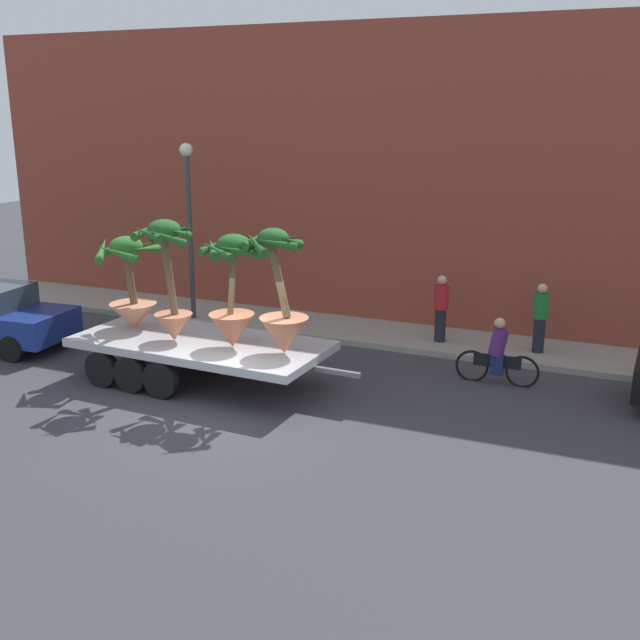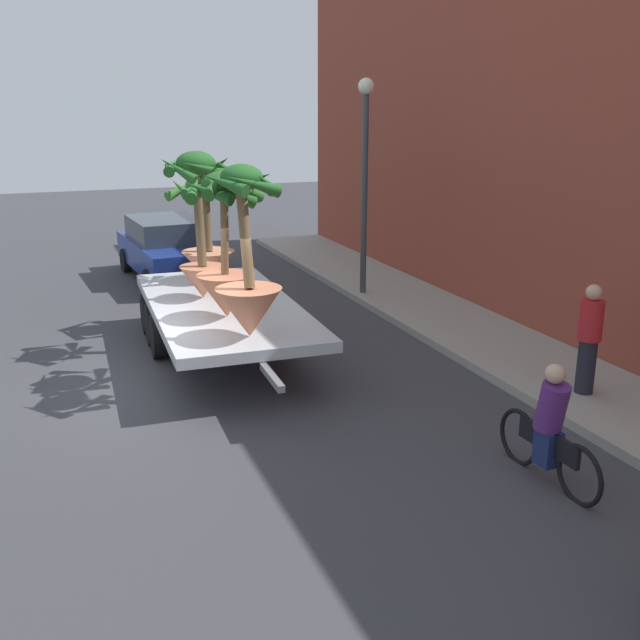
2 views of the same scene
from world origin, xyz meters
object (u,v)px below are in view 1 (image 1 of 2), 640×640
(potted_palm_rear, at_px, (281,306))
(flatbed_trailer, at_px, (192,348))
(street_lamp, at_px, (189,209))
(potted_palm_middle, at_px, (169,279))
(potted_palm_extra, at_px, (131,289))
(cyclist, at_px, (498,355))
(potted_palm_front, at_px, (232,296))
(pedestrian_far_left, at_px, (441,307))
(pedestrian_near_gate, at_px, (540,317))

(potted_palm_rear, bearing_deg, flatbed_trailer, 177.22)
(flatbed_trailer, bearing_deg, street_lamp, 122.20)
(potted_palm_middle, relative_size, potted_palm_extra, 1.24)
(cyclist, bearing_deg, potted_palm_front, -152.59)
(potted_palm_middle, bearing_deg, potted_palm_extra, 162.49)
(potted_palm_rear, xyz_separation_m, cyclist, (4.00, 2.59, -1.31))
(potted_palm_rear, relative_size, potted_palm_front, 1.07)
(potted_palm_extra, relative_size, pedestrian_far_left, 1.25)
(flatbed_trailer, xyz_separation_m, cyclist, (6.28, 2.48, -0.10))
(potted_palm_extra, bearing_deg, potted_palm_rear, -4.18)
(potted_palm_front, bearing_deg, potted_palm_extra, 173.15)
(flatbed_trailer, xyz_separation_m, street_lamp, (-2.54, 4.04, 2.46))
(potted_palm_front, relative_size, potted_palm_extra, 1.14)
(potted_palm_extra, distance_m, cyclist, 8.39)
(potted_palm_middle, relative_size, pedestrian_near_gate, 1.55)
(potted_palm_rear, xyz_separation_m, street_lamp, (-4.82, 4.15, 1.25))
(flatbed_trailer, distance_m, potted_palm_middle, 1.64)
(potted_palm_middle, height_order, pedestrian_near_gate, potted_palm_middle)
(flatbed_trailer, xyz_separation_m, pedestrian_far_left, (4.43, 4.61, 0.27))
(flatbed_trailer, xyz_separation_m, potted_palm_middle, (-0.33, -0.25, 1.59))
(potted_palm_rear, height_order, pedestrian_near_gate, potted_palm_rear)
(potted_palm_middle, bearing_deg, cyclist, 22.48)
(potted_palm_front, xyz_separation_m, cyclist, (5.11, 2.65, -1.43))
(potted_palm_front, relative_size, cyclist, 1.32)
(flatbed_trailer, xyz_separation_m, potted_palm_extra, (-1.69, 0.18, 1.15))
(street_lamp, bearing_deg, pedestrian_near_gate, 3.99)
(potted_palm_rear, xyz_separation_m, pedestrian_far_left, (2.15, 4.72, -0.94))
(potted_palm_front, height_order, street_lamp, street_lamp)
(cyclist, bearing_deg, potted_palm_extra, -163.87)
(potted_palm_rear, relative_size, cyclist, 1.41)
(flatbed_trailer, relative_size, potted_palm_middle, 2.51)
(potted_palm_front, distance_m, potted_palm_extra, 2.89)
(potted_palm_extra, distance_m, street_lamp, 4.16)
(potted_palm_middle, bearing_deg, flatbed_trailer, 37.22)
(pedestrian_near_gate, bearing_deg, pedestrian_far_left, -178.05)
(cyclist, bearing_deg, pedestrian_near_gate, 75.42)
(pedestrian_near_gate, height_order, pedestrian_far_left, same)
(potted_palm_middle, height_order, street_lamp, street_lamp)
(potted_palm_middle, bearing_deg, pedestrian_near_gate, 34.54)
(potted_palm_middle, bearing_deg, potted_palm_rear, 3.08)
(potted_palm_middle, xyz_separation_m, potted_palm_extra, (-1.36, 0.43, -0.44))
(flatbed_trailer, height_order, cyclist, cyclist)
(cyclist, bearing_deg, potted_palm_middle, -157.52)
(potted_palm_extra, bearing_deg, potted_palm_middle, -17.51)
(potted_palm_middle, height_order, pedestrian_far_left, potted_palm_middle)
(flatbed_trailer, xyz_separation_m, potted_palm_rear, (2.27, -0.11, 1.21))
(pedestrian_near_gate, bearing_deg, street_lamp, -176.01)
(potted_palm_front, distance_m, pedestrian_far_left, 5.88)
(potted_palm_front, xyz_separation_m, street_lamp, (-3.71, 4.20, 1.13))
(pedestrian_near_gate, bearing_deg, flatbed_trailer, -145.59)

